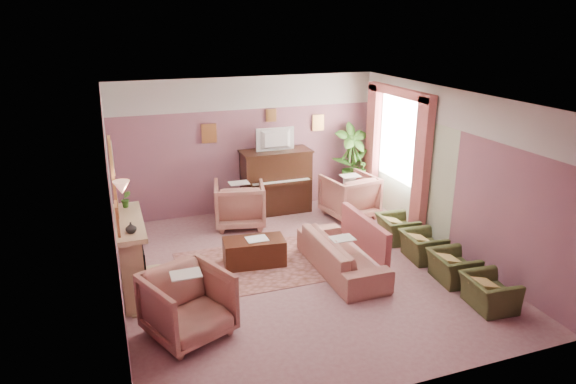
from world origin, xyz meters
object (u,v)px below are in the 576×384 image
object	(u,v)px
coffee_table	(254,252)
olive_chair_c	(423,242)
piano	(276,182)
sofa	(342,248)
television	(276,138)
olive_chair_d	(397,225)
floral_armchair_front	(188,301)
floral_armchair_left	(239,202)
olive_chair_a	(489,288)
floral_armchair_right	(349,194)
olive_chair_b	(453,263)
side_table	(355,189)

from	to	relation	value
coffee_table	olive_chair_c	size ratio (longest dim) A/B	1.41
piano	sofa	size ratio (longest dim) A/B	0.70
television	olive_chair_d	world-z (taller)	television
sofa	floral_armchair_front	size ratio (longest dim) A/B	2.02
television	olive_chair_c	world-z (taller)	television
piano	olive_chair_d	distance (m)	2.73
coffee_table	floral_armchair_front	size ratio (longest dim) A/B	1.02
television	floral_armchair_left	bearing A→B (deg)	-154.64
sofa	floral_armchair_left	xyz separation A→B (m)	(-1.05, 2.44, 0.09)
coffee_table	olive_chair_c	xyz separation A→B (m)	(2.74, -0.76, 0.08)
piano	olive_chair_a	xyz separation A→B (m)	(1.61, -4.63, -0.34)
piano	sofa	world-z (taller)	piano
floral_armchair_front	olive_chair_c	xyz separation A→B (m)	(4.09, 0.88, -0.19)
sofa	floral_armchair_right	size ratio (longest dim) A/B	2.02
sofa	olive_chair_b	size ratio (longest dim) A/B	2.80
olive_chair_a	olive_chair_c	world-z (taller)	same
floral_armchair_right	floral_armchair_left	bearing A→B (deg)	172.33
piano	floral_armchair_front	distance (m)	4.60
piano	side_table	world-z (taller)	piano
sofa	olive_chair_d	world-z (taller)	sofa
floral_armchair_front	olive_chair_a	size ratio (longest dim) A/B	1.39
piano	olive_chair_d	xyz separation A→B (m)	(1.61, -2.17, -0.34)
olive_chair_a	olive_chair_d	distance (m)	2.46
coffee_table	olive_chair_d	world-z (taller)	olive_chair_d
olive_chair_a	olive_chair_b	distance (m)	0.82
sofa	floral_armchair_right	xyz separation A→B (m)	(1.19, 2.13, 0.09)
sofa	olive_chair_a	bearing A→B (deg)	-49.16
side_table	olive_chair_a	bearing A→B (deg)	-91.91
piano	olive_chair_d	bearing A→B (deg)	-53.40
olive_chair_c	olive_chair_d	world-z (taller)	same
piano	floral_armchair_front	size ratio (longest dim) A/B	1.42
sofa	olive_chair_c	size ratio (longest dim) A/B	2.80
floral_armchair_right	coffee_table	bearing A→B (deg)	-149.50
sofa	olive_chair_d	xyz separation A→B (m)	(1.48, 0.75, -0.09)
piano	sofa	xyz separation A→B (m)	(0.13, -2.92, -0.25)
coffee_table	sofa	bearing A→B (deg)	-28.57
olive_chair_d	side_table	bearing A→B (deg)	85.75
floral_armchair_right	floral_armchair_front	world-z (taller)	same
olive_chair_b	olive_chair_c	size ratio (longest dim) A/B	1.00
floral_armchair_right	olive_chair_c	world-z (taller)	floral_armchair_right
floral_armchair_left	olive_chair_b	bearing A→B (deg)	-52.75
olive_chair_b	piano	bearing A→B (deg)	112.93
floral_armchair_left	floral_armchair_front	world-z (taller)	same
piano	coffee_table	world-z (taller)	piano
floral_armchair_right	olive_chair_c	xyz separation A→B (m)	(0.29, -2.21, -0.19)
floral_armchair_left	olive_chair_a	bearing A→B (deg)	-58.62
piano	floral_armchair_right	bearing A→B (deg)	-30.74
floral_armchair_front	olive_chair_d	bearing A→B (deg)	22.56
floral_armchair_right	olive_chair_a	size ratio (longest dim) A/B	1.39
floral_armchair_right	floral_armchair_front	bearing A→B (deg)	-140.94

